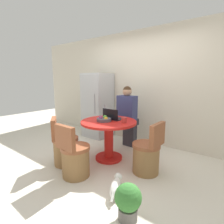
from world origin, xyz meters
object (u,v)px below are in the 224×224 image
at_px(chair_near_camera, 75,159).
at_px(fruit_bowl, 104,119).
at_px(laptop, 113,117).
at_px(cat, 116,186).
at_px(dining_table, 109,133).
at_px(chair_right_side, 147,156).
at_px(refrigerator, 98,105).
at_px(person_seated, 128,115).
at_px(chair_near_left_corner, 65,148).
at_px(potted_plant, 128,200).
at_px(bottle, 105,112).

bearing_deg(chair_near_camera, fruit_bowl, -86.03).
relative_size(laptop, cat, 0.73).
xyz_separation_m(dining_table, chair_right_side, (0.80, -0.03, -0.22)).
bearing_deg(dining_table, refrigerator, 140.06).
bearing_deg(refrigerator, person_seated, -10.46).
height_order(chair_right_side, fruit_bowl, chair_right_side).
height_order(chair_near_left_corner, fruit_bowl, chair_near_left_corner).
bearing_deg(chair_near_left_corner, dining_table, -90.00).
bearing_deg(refrigerator, potted_plant, -41.89).
xyz_separation_m(refrigerator, chair_near_left_corner, (0.62, -1.56, -0.53)).
xyz_separation_m(chair_near_left_corner, cat, (1.19, -0.11, -0.19)).
relative_size(fruit_bowl, cat, 0.55).
bearing_deg(dining_table, chair_right_side, -1.89).
distance_m(chair_near_camera, laptop, 1.07).
bearing_deg(dining_table, chair_near_left_corner, -127.68).
distance_m(fruit_bowl, bottle, 0.35).
bearing_deg(chair_near_camera, refrigerator, -55.59).
distance_m(chair_near_left_corner, laptop, 1.03).
height_order(dining_table, potted_plant, dining_table).
xyz_separation_m(fruit_bowl, potted_plant, (1.13, -0.96, -0.55)).
distance_m(chair_right_side, laptop, 0.96).
bearing_deg(bottle, chair_near_left_corner, -105.42).
height_order(laptop, fruit_bowl, laptop).
bearing_deg(bottle, laptop, -10.61).
height_order(laptop, potted_plant, laptop).
relative_size(refrigerator, bottle, 6.43).
bearing_deg(chair_right_side, potted_plant, 17.41).
height_order(person_seated, cat, person_seated).
xyz_separation_m(refrigerator, fruit_bowl, (1.06, -1.00, -0.05)).
distance_m(fruit_bowl, potted_plant, 1.58).
xyz_separation_m(dining_table, laptop, (-0.02, 0.15, 0.27)).
height_order(dining_table, fruit_bowl, fruit_bowl).
bearing_deg(dining_table, potted_plant, -43.79).
xyz_separation_m(refrigerator, laptop, (1.09, -0.78, -0.04)).
xyz_separation_m(dining_table, fruit_bowl, (-0.05, -0.07, 0.26)).
bearing_deg(fruit_bowl, laptop, 80.89).
relative_size(dining_table, cat, 2.14).
xyz_separation_m(person_seated, laptop, (0.03, -0.58, 0.04)).
xyz_separation_m(dining_table, potted_plant, (1.07, -1.03, -0.28)).
xyz_separation_m(chair_near_camera, cat, (0.74, 0.05, -0.19)).
xyz_separation_m(fruit_bowl, cat, (0.76, -0.67, -0.68)).
relative_size(dining_table, chair_near_left_corner, 1.21).
height_order(cat, potted_plant, potted_plant).
height_order(fruit_bowl, cat, fruit_bowl).
relative_size(dining_table, potted_plant, 2.49).
bearing_deg(refrigerator, cat, -42.62).
bearing_deg(laptop, potted_plant, 132.73).
relative_size(dining_table, bottle, 3.99).
relative_size(dining_table, chair_near_camera, 1.21).
bearing_deg(person_seated, chair_near_camera, 90.54).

